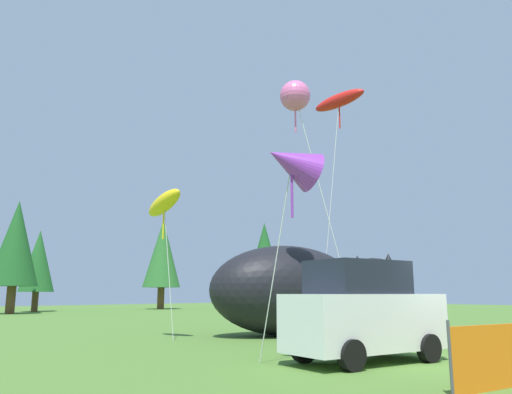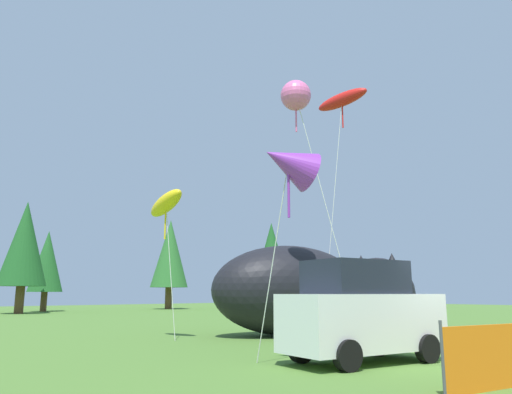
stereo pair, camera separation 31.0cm
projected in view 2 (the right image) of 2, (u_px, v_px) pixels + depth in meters
ground_plane at (454, 363)px, 11.55m from camera, size 120.00×120.00×0.00m
parked_car at (361, 313)px, 11.66m from camera, size 4.20×2.34×2.34m
inflatable_cat at (313, 294)px, 19.54m from camera, size 8.98×5.46×3.39m
kite_pink_octopus at (296, 96)px, 17.04m from camera, size 1.73×2.09×8.75m
kite_red_lizard at (342, 101)px, 22.07m from camera, size 2.08×2.57×10.51m
kite_purple_delta at (288, 163)px, 11.64m from camera, size 1.71×1.80×5.25m
kite_yellow_hero at (166, 204)px, 18.00m from camera, size 0.77×2.12×5.38m
horizon_tree_east at (272, 256)px, 47.88m from camera, size 3.48×3.48×8.31m
horizon_tree_west at (24, 244)px, 39.85m from camera, size 3.73×3.73×8.90m
horizon_tree_mid at (47, 261)px, 44.16m from camera, size 2.96×2.96×7.06m
horizon_tree_northeast at (170, 254)px, 50.95m from camera, size 3.78×3.78×9.02m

